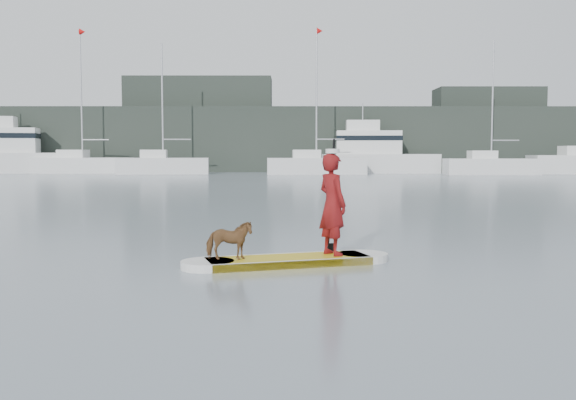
{
  "coord_description": "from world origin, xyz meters",
  "views": [
    {
      "loc": [
        -1.54,
        -8.62,
        1.71
      ],
      "look_at": [
        -1.52,
        1.17,
        1.0
      ],
      "focal_mm": 40.0,
      "sensor_mm": 36.0,
      "label": 1
    }
  ],
  "objects_px": {
    "dog": "(229,240)",
    "sailboat_c": "(162,164)",
    "sailboat_e": "(490,165)",
    "paddleboard": "(288,261)",
    "motor_yacht_b": "(12,152)",
    "sailboat_b": "(82,163)",
    "motor_yacht_a": "(375,154)",
    "sailboat_d": "(315,164)",
    "paddler": "(332,204)"
  },
  "relations": [
    {
      "from": "dog",
      "to": "sailboat_c",
      "type": "bearing_deg",
      "value": 10.0
    },
    {
      "from": "dog",
      "to": "sailboat_e",
      "type": "relative_size",
      "value": 0.06
    },
    {
      "from": "paddleboard",
      "to": "motor_yacht_b",
      "type": "height_order",
      "value": "motor_yacht_b"
    },
    {
      "from": "sailboat_e",
      "to": "paddleboard",
      "type": "bearing_deg",
      "value": -110.41
    },
    {
      "from": "sailboat_b",
      "to": "sailboat_c",
      "type": "bearing_deg",
      "value": -13.16
    },
    {
      "from": "paddleboard",
      "to": "motor_yacht_a",
      "type": "distance_m",
      "value": 47.06
    },
    {
      "from": "sailboat_b",
      "to": "sailboat_d",
      "type": "height_order",
      "value": "sailboat_b"
    },
    {
      "from": "sailboat_c",
      "to": "sailboat_d",
      "type": "bearing_deg",
      "value": -9.32
    },
    {
      "from": "dog",
      "to": "sailboat_d",
      "type": "relative_size",
      "value": 0.06
    },
    {
      "from": "motor_yacht_b",
      "to": "dog",
      "type": "bearing_deg",
      "value": -74.84
    },
    {
      "from": "sailboat_b",
      "to": "paddleboard",
      "type": "bearing_deg",
      "value": -65.61
    },
    {
      "from": "paddleboard",
      "to": "sailboat_b",
      "type": "xyz_separation_m",
      "value": [
        -17.75,
        45.81,
        0.8
      ]
    },
    {
      "from": "sailboat_c",
      "to": "motor_yacht_b",
      "type": "bearing_deg",
      "value": 162.61
    },
    {
      "from": "sailboat_d",
      "to": "motor_yacht_a",
      "type": "bearing_deg",
      "value": 31.61
    },
    {
      "from": "motor_yacht_b",
      "to": "sailboat_e",
      "type": "bearing_deg",
      "value": -16.94
    },
    {
      "from": "sailboat_c",
      "to": "motor_yacht_a",
      "type": "distance_m",
      "value": 18.28
    },
    {
      "from": "sailboat_c",
      "to": "sailboat_e",
      "type": "relative_size",
      "value": 1.0
    },
    {
      "from": "sailboat_b",
      "to": "motor_yacht_a",
      "type": "height_order",
      "value": "sailboat_b"
    },
    {
      "from": "sailboat_c",
      "to": "motor_yacht_b",
      "type": "height_order",
      "value": "sailboat_c"
    },
    {
      "from": "paddler",
      "to": "sailboat_d",
      "type": "relative_size",
      "value": 0.13
    },
    {
      "from": "sailboat_b",
      "to": "sailboat_d",
      "type": "relative_size",
      "value": 1.04
    },
    {
      "from": "sailboat_c",
      "to": "motor_yacht_a",
      "type": "xyz_separation_m",
      "value": [
        18.05,
        2.75,
        0.91
      ]
    },
    {
      "from": "sailboat_b",
      "to": "sailboat_c",
      "type": "relative_size",
      "value": 1.15
    },
    {
      "from": "paddleboard",
      "to": "dog",
      "type": "distance_m",
      "value": 0.99
    },
    {
      "from": "paddler",
      "to": "sailboat_d",
      "type": "xyz_separation_m",
      "value": [
        1.66,
        42.65,
        -0.07
      ]
    },
    {
      "from": "sailboat_c",
      "to": "dog",
      "type": "bearing_deg",
      "value": -83.6
    },
    {
      "from": "dog",
      "to": "sailboat_e",
      "type": "xyz_separation_m",
      "value": [
        17.46,
        42.64,
        0.35
      ]
    },
    {
      "from": "sailboat_e",
      "to": "sailboat_b",
      "type": "bearing_deg",
      "value": 175.24
    },
    {
      "from": "paddleboard",
      "to": "sailboat_c",
      "type": "bearing_deg",
      "value": 86.75
    },
    {
      "from": "sailboat_c",
      "to": "motor_yacht_b",
      "type": "distance_m",
      "value": 14.0
    },
    {
      "from": "motor_yacht_a",
      "to": "motor_yacht_b",
      "type": "height_order",
      "value": "motor_yacht_b"
    },
    {
      "from": "paddler",
      "to": "dog",
      "type": "distance_m",
      "value": 1.72
    },
    {
      "from": "paddler",
      "to": "motor_yacht_b",
      "type": "relative_size",
      "value": 0.15
    },
    {
      "from": "dog",
      "to": "sailboat_b",
      "type": "distance_m",
      "value": 49.07
    },
    {
      "from": "paddler",
      "to": "paddleboard",
      "type": "bearing_deg",
      "value": 74.88
    },
    {
      "from": "dog",
      "to": "motor_yacht_a",
      "type": "height_order",
      "value": "motor_yacht_a"
    },
    {
      "from": "sailboat_b",
      "to": "sailboat_e",
      "type": "bearing_deg",
      "value": -2.51
    },
    {
      "from": "sailboat_c",
      "to": "motor_yacht_b",
      "type": "xyz_separation_m",
      "value": [
        -13.67,
        2.81,
        1.03
      ]
    },
    {
      "from": "sailboat_c",
      "to": "paddleboard",
      "type": "bearing_deg",
      "value": -82.43
    },
    {
      "from": "motor_yacht_a",
      "to": "dog",
      "type": "bearing_deg",
      "value": -98.29
    },
    {
      "from": "motor_yacht_a",
      "to": "sailboat_c",
      "type": "bearing_deg",
      "value": -169.21
    },
    {
      "from": "paddleboard",
      "to": "paddler",
      "type": "height_order",
      "value": "paddler"
    },
    {
      "from": "sailboat_e",
      "to": "dog",
      "type": "bearing_deg",
      "value": -111.31
    },
    {
      "from": "dog",
      "to": "motor_yacht_b",
      "type": "xyz_separation_m",
      "value": [
        -23.15,
        46.71,
        1.41
      ]
    },
    {
      "from": "paddler",
      "to": "sailboat_d",
      "type": "distance_m",
      "value": 42.68
    },
    {
      "from": "paddleboard",
      "to": "sailboat_c",
      "type": "relative_size",
      "value": 0.3
    },
    {
      "from": "paddler",
      "to": "sailboat_b",
      "type": "bearing_deg",
      "value": -9.71
    },
    {
      "from": "dog",
      "to": "sailboat_d",
      "type": "bearing_deg",
      "value": -6.48
    },
    {
      "from": "dog",
      "to": "paddler",
      "type": "bearing_deg",
      "value": -75.58
    },
    {
      "from": "sailboat_d",
      "to": "sailboat_c",
      "type": "bearing_deg",
      "value": 174.51
    }
  ]
}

